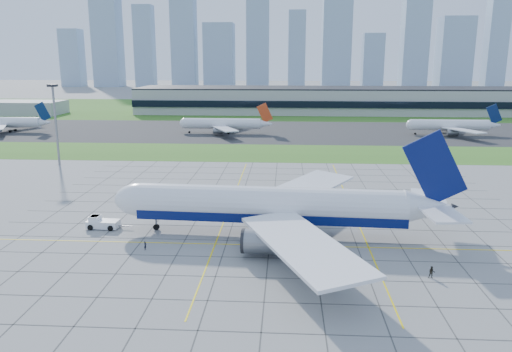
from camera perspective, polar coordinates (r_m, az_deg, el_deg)
The scene contains 16 objects.
ground at distance 94.17m, azimuth 1.58°, elevation -7.48°, with size 1400.00×1400.00×0.00m, color gray.
grass_median at distance 181.13m, azimuth 2.55°, elevation 2.66°, with size 700.00×35.00×0.04m, color #35651C.
asphalt_taxiway at distance 235.40m, azimuth 2.78°, elevation 5.12°, with size 700.00×75.00×0.04m, color #383838.
grass_far at distance 344.64m, azimuth 3.03°, elevation 7.71°, with size 700.00×145.00×0.04m, color #35651C.
apron_markings at distance 104.59m, azimuth 2.02°, elevation -5.32°, with size 120.00×130.00×0.03m.
terminal at distance 321.07m, azimuth 10.24°, elevation 8.52°, with size 260.00×43.00×15.80m.
service_block at distance 340.84m, azimuth -25.27°, elevation 7.08°, with size 50.00×25.00×8.00m, color #B7B7B2.
light_mast at distance 170.31m, azimuth -21.99°, elevation 6.53°, with size 2.50×2.50×25.60m.
city_skyline at distance 608.67m, azimuth 2.49°, elevation 15.69°, with size 523.00×32.40×160.00m.
airliner at distance 95.85m, azimuth 1.89°, elevation -3.46°, with size 66.97×67.73×21.07m.
pushback_tug at distance 105.46m, azimuth -17.23°, elevation -5.13°, with size 9.27×3.53×2.56m.
crew_near at distance 92.01m, azimuth -12.54°, elevation -7.78°, with size 0.59×0.39×1.61m, color black.
crew_far at distance 83.50m, azimuth 19.45°, elevation -10.34°, with size 0.95×0.74×1.96m, color black.
distant_jet_0 at distance 260.40m, azimuth -26.53°, elevation 5.52°, with size 37.74×42.66×14.08m.
distant_jet_1 at distance 228.74m, azimuth -3.71°, elevation 6.00°, with size 40.31×42.66×14.08m.
distant_jet_2 at distance 239.86m, azimuth 21.41°, elevation 5.45°, with size 39.28×42.66×14.08m.
Camera 1 is at (2.77, -88.02, 33.36)m, focal length 35.00 mm.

